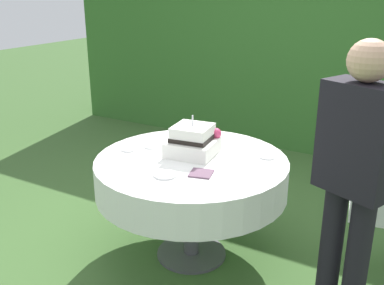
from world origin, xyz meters
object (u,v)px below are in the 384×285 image
Objects in this scene: serving_plate_right at (151,146)px; wedding_cake at (193,141)px; serving_plate_far at (166,175)px; napkin_stack at (201,173)px; serving_plate_near at (129,149)px; serving_plate_left at (267,157)px; standing_person at (354,177)px; cake_table at (191,175)px; garden_chair at (384,206)px.

wedding_cake is at bearing 4.18° from serving_plate_right.
wedding_cake is at bearing 95.38° from serving_plate_far.
napkin_stack is at bearing -24.55° from serving_plate_right.
serving_plate_near is at bearing -128.03° from serving_plate_right.
serving_plate_left is 0.96× the size of serving_plate_right.
napkin_stack is at bearing 177.25° from standing_person.
standing_person reaches higher than cake_table.
garden_chair reaches higher than serving_plate_right.
standing_person is (1.52, -0.16, 0.19)m from serving_plate_near.
cake_table is 0.48m from serving_plate_near.
cake_table is 0.34m from serving_plate_far.
napkin_stack is 0.08× the size of standing_person.
cake_table is 9.52× the size of napkin_stack.
standing_person reaches higher than wedding_cake.
standing_person is at bearing -38.44° from serving_plate_left.
garden_chair reaches higher than serving_plate_left.
serving_plate_far is at bearing -84.62° from wedding_cake.
cake_table is at bearing -9.27° from serving_plate_right.
standing_person is at bearing -12.20° from cake_table.
wedding_cake is 0.50m from serving_plate_left.
serving_plate_right is (-0.36, 0.37, 0.00)m from serving_plate_far.
serving_plate_near is (-0.46, -0.07, 0.12)m from cake_table.
serving_plate_near reaches higher than cake_table.
garden_chair is (1.17, 0.65, -0.20)m from serving_plate_far.
serving_plate_right is at bearing 134.22° from serving_plate_far.
serving_plate_left is at bearing 141.56° from standing_person.
serving_plate_far is at bearing -151.03° from garden_chair.
serving_plate_far is 1.35× the size of serving_plate_left.
garden_chair is at bearing 11.67° from wedding_cake.
napkin_stack is at bearing -10.31° from serving_plate_near.
serving_plate_right is 0.07× the size of standing_person.
serving_plate_near is at bearing 152.18° from serving_plate_far.
napkin_stack is 1.14m from garden_chair.
standing_person reaches higher than serving_plate_near.
serving_plate_near is 0.12× the size of garden_chair.
cake_table is 3.69× the size of wedding_cake.
wedding_cake reaches higher than garden_chair.
serving_plate_far reaches higher than napkin_stack.
cake_table is 0.52m from serving_plate_left.
serving_plate_near and serving_plate_right have the same top height.
garden_chair is at bearing 13.82° from serving_plate_near.
napkin_stack is (-0.25, -0.46, -0.00)m from serving_plate_left.
wedding_cake reaches higher than serving_plate_near.
serving_plate_right is (-0.79, -0.21, 0.00)m from serving_plate_left.
garden_chair reaches higher than cake_table.
serving_plate_near is (-0.43, -0.15, -0.09)m from wedding_cake.
serving_plate_near reaches higher than napkin_stack.
wedding_cake reaches higher than serving_plate_right.
wedding_cake is 0.34m from serving_plate_right.
napkin_stack is at bearing -52.10° from wedding_cake.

